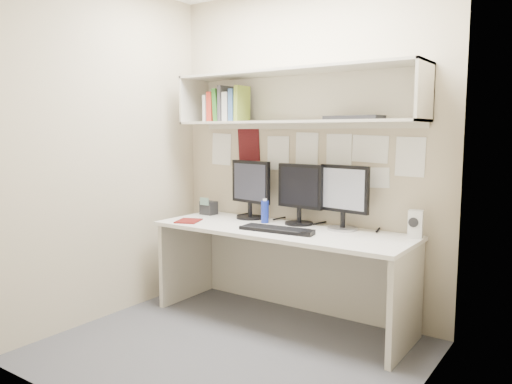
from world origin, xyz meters
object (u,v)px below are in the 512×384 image
Objects in this scene: desk at (281,275)px; monitor_center at (300,192)px; monitor_right at (344,195)px; maroon_notebook at (188,221)px; keyboard at (274,229)px; speaker at (415,224)px; monitor_left at (251,187)px; desk_phone at (209,208)px.

monitor_center is (0.03, 0.22, 0.62)m from desk.
monitor_right reaches higher than maroon_notebook.
speaker is (0.93, 0.35, 0.08)m from keyboard.
monitor_right is (0.85, 0.00, -0.00)m from monitor_left.
desk_phone is (-1.27, -0.05, -0.20)m from monitor_right.
monitor_left is 2.55× the size of speaker.
monitor_left is (-0.44, 0.22, 0.63)m from desk.
keyboard is at bearing -26.61° from monitor_left.
desk is 0.97m from desk_phone.
maroon_notebook is 0.38m from desk_phone.
monitor_center reaches higher than speaker.
monitor_left is at bearing -171.14° from monitor_right.
speaker is (0.91, 0.01, -0.16)m from monitor_center.
desk is 0.87m from maroon_notebook.
speaker is at bearing 10.33° from monitor_right.
monitor_left reaches higher than monitor_right.
keyboard is 2.39× the size of maroon_notebook.
monitor_left reaches higher than speaker.
monitor_left is 1.02× the size of monitor_center.
monitor_left reaches higher than desk.
monitor_center is at bearing 169.44° from speaker.
monitor_center is 0.94m from maroon_notebook.
speaker reaches higher than desk_phone.
monitor_left is at bearing 30.98° from maroon_notebook.
speaker is (1.38, 0.01, -0.17)m from monitor_left.
monitor_center is 0.92m from speaker.
desk is 0.80m from monitor_left.
monitor_center is 2.50× the size of speaker.
monitor_center is (0.47, 0.00, -0.00)m from monitor_left.
monitor_right is at bearing 36.12° from keyboard.
monitor_left is 0.47m from monitor_center.
monitor_right is at bearing 6.45° from monitor_center.
speaker reaches higher than maroon_notebook.
desk_phone is (-0.86, 0.17, 0.42)m from desk.
speaker is at bearing 7.31° from monitor_center.
desk_phone is at bearing -168.78° from monitor_right.
maroon_notebook is at bearing -151.56° from monitor_right.
monitor_left is 0.47m from desk_phone.
keyboard is 1.00m from speaker.
monitor_center is at bearing 5.21° from desk_phone.
desk is at bearing -91.82° from monitor_center.
maroon_notebook is (-0.32, -0.42, -0.26)m from monitor_left.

